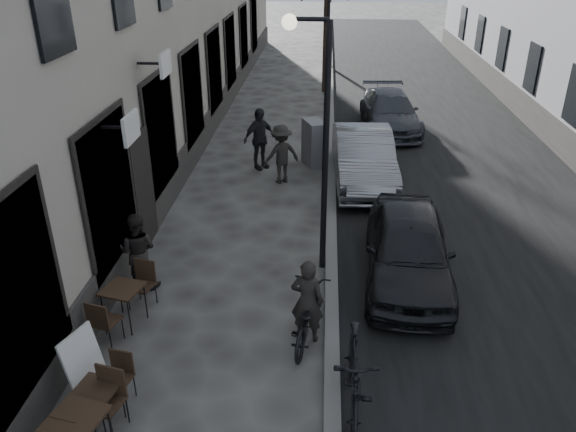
# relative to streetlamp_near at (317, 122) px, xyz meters

# --- Properties ---
(road) EXTENTS (7.30, 60.00, 0.00)m
(road) POSITION_rel_streetlamp_near_xyz_m (4.02, 10.00, -3.16)
(road) COLOR black
(road) RESTS_ON ground
(kerb) EXTENTS (0.25, 60.00, 0.12)m
(kerb) POSITION_rel_streetlamp_near_xyz_m (0.37, 10.00, -3.10)
(kerb) COLOR slate
(kerb) RESTS_ON ground
(streetlamp_near) EXTENTS (0.90, 0.28, 5.09)m
(streetlamp_near) POSITION_rel_streetlamp_near_xyz_m (0.00, 0.00, 0.00)
(streetlamp_near) COLOR black
(streetlamp_near) RESTS_ON ground
(streetlamp_far) EXTENTS (0.90, 0.28, 5.09)m
(streetlamp_far) POSITION_rel_streetlamp_near_xyz_m (0.00, 12.00, 0.00)
(streetlamp_far) COLOR black
(streetlamp_far) RESTS_ON ground
(bistro_set_b) EXTENTS (0.68, 1.44, 0.82)m
(bistro_set_b) POSITION_rel_streetlamp_near_xyz_m (-2.92, -4.56, -2.74)
(bistro_set_b) COLOR black
(bistro_set_b) RESTS_ON ground
(bistro_set_c) EXTENTS (0.80, 1.60, 0.91)m
(bistro_set_c) POSITION_rel_streetlamp_near_xyz_m (-3.32, -2.21, -2.69)
(bistro_set_c) COLOR black
(bistro_set_c) RESTS_ON ground
(sign_board) EXTENTS (0.59, 0.73, 1.14)m
(sign_board) POSITION_rel_streetlamp_near_xyz_m (-3.29, -3.98, -2.70)
(sign_board) COLOR black
(sign_board) RESTS_ON ground
(utility_cabinet) EXTENTS (0.80, 1.03, 1.37)m
(utility_cabinet) POSITION_rel_streetlamp_near_xyz_m (-0.16, 5.97, -2.48)
(utility_cabinet) COLOR slate
(utility_cabinet) RESTS_ON ground
(bicycle) EXTENTS (0.92, 1.89, 0.95)m
(bicycle) POSITION_rel_streetlamp_near_xyz_m (-0.07, -2.40, -2.68)
(bicycle) COLOR black
(bicycle) RESTS_ON ground
(cyclist_rider) EXTENTS (0.62, 0.46, 1.56)m
(cyclist_rider) POSITION_rel_streetlamp_near_xyz_m (-0.07, -2.40, -2.38)
(cyclist_rider) COLOR black
(cyclist_rider) RESTS_ON ground
(pedestrian_near) EXTENTS (0.80, 0.64, 1.58)m
(pedestrian_near) POSITION_rel_streetlamp_near_xyz_m (-3.43, -0.95, -2.37)
(pedestrian_near) COLOR #272321
(pedestrian_near) RESTS_ON ground
(pedestrian_mid) EXTENTS (1.25, 1.08, 1.68)m
(pedestrian_mid) POSITION_rel_streetlamp_near_xyz_m (-1.04, 4.51, -2.32)
(pedestrian_mid) COLOR black
(pedestrian_mid) RESTS_ON ground
(pedestrian_far) EXTENTS (1.10, 1.06, 1.84)m
(pedestrian_far) POSITION_rel_streetlamp_near_xyz_m (-1.77, 5.55, -2.24)
(pedestrian_far) COLOR black
(pedestrian_far) RESTS_ON ground
(car_near) EXTENTS (1.96, 4.27, 1.42)m
(car_near) POSITION_rel_streetlamp_near_xyz_m (1.88, -0.36, -2.45)
(car_near) COLOR black
(car_near) RESTS_ON ground
(car_mid) EXTENTS (1.75, 4.54, 1.48)m
(car_mid) POSITION_rel_streetlamp_near_xyz_m (1.25, 4.66, -2.42)
(car_mid) COLOR gray
(car_mid) RESTS_ON ground
(car_far) EXTENTS (2.09, 4.60, 1.31)m
(car_far) POSITION_rel_streetlamp_near_xyz_m (2.47, 9.65, -2.51)
(car_far) COLOR #373A41
(car_far) RESTS_ON ground
(moped) EXTENTS (0.61, 2.12, 1.27)m
(moped) POSITION_rel_streetlamp_near_xyz_m (0.65, -4.00, -2.52)
(moped) COLOR black
(moped) RESTS_ON ground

